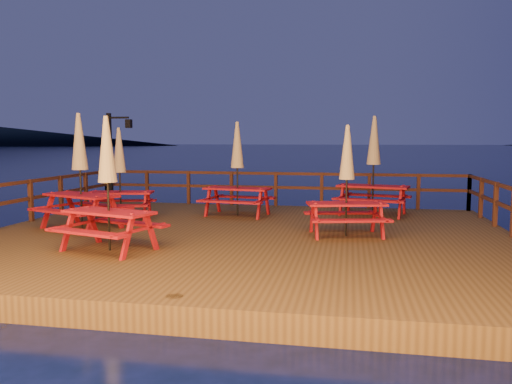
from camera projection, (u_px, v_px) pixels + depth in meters
ground at (245, 251)px, 11.35m from camera, size 500.00×500.00×0.00m
deck at (244, 242)px, 11.33m from camera, size 12.00×10.00×0.40m
deck_piles at (245, 264)px, 11.38m from camera, size 11.44×9.44×1.40m
railing at (259, 192)px, 12.96m from camera, size 11.80×9.75×1.10m
lamp_post at (114, 150)px, 16.56m from camera, size 0.85×0.18×3.00m
picnic_table_0 at (237, 167)px, 13.91m from camera, size 2.03×1.75×2.62m
picnic_table_1 at (374, 164)px, 14.04m from camera, size 2.27×2.01×2.78m
picnic_table_2 at (108, 181)px, 9.47m from camera, size 2.15×1.93×2.57m
picnic_table_3 at (347, 179)px, 10.97m from camera, size 1.97×1.74×2.45m
picnic_table_4 at (80, 169)px, 11.87m from camera, size 2.37×2.18×2.75m
picnic_table_5 at (120, 172)px, 13.35m from camera, size 1.97×1.73×2.44m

